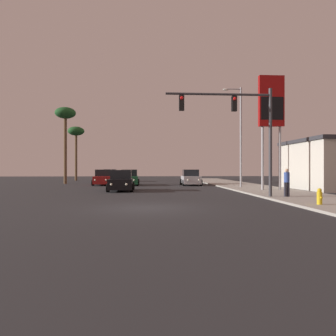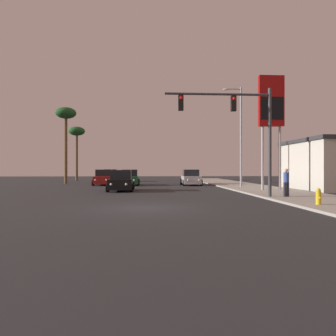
# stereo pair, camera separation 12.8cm
# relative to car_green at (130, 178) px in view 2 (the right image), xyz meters

# --- Properties ---
(ground_plane) EXTENTS (120.00, 120.00, 0.00)m
(ground_plane) POSITION_rel_car_green_xyz_m (1.82, -20.19, -0.76)
(ground_plane) COLOR #28282B
(sidewalk_right) EXTENTS (5.00, 60.00, 0.12)m
(sidewalk_right) POSITION_rel_car_green_xyz_m (11.32, -10.19, -0.70)
(sidewalk_right) COLOR #9E998E
(sidewalk_right) RESTS_ON ground
(car_green) EXTENTS (2.04, 4.33, 1.68)m
(car_green) POSITION_rel_car_green_xyz_m (0.00, 0.00, 0.00)
(car_green) COLOR #195933
(car_green) RESTS_ON ground
(car_red) EXTENTS (2.04, 4.34, 1.68)m
(car_red) POSITION_rel_car_green_xyz_m (-2.83, 0.54, 0.00)
(car_red) COLOR maroon
(car_red) RESTS_ON ground
(car_blue) EXTENTS (2.04, 4.32, 1.68)m
(car_blue) POSITION_rel_car_green_xyz_m (-3.17, 10.00, 0.00)
(car_blue) COLOR navy
(car_blue) RESTS_ON ground
(car_silver) EXTENTS (2.04, 4.34, 1.68)m
(car_silver) POSITION_rel_car_green_xyz_m (6.56, -0.24, 0.00)
(car_silver) COLOR #B7B7BC
(car_silver) RESTS_ON ground
(car_black) EXTENTS (2.04, 4.33, 1.68)m
(car_black) POSITION_rel_car_green_xyz_m (-0.21, -8.74, 0.00)
(car_black) COLOR black
(car_black) RESTS_ON ground
(traffic_light_mast) EXTENTS (6.42, 0.36, 6.50)m
(traffic_light_mast) POSITION_rel_car_green_xyz_m (7.47, -15.95, 3.92)
(traffic_light_mast) COLOR #38383D
(traffic_light_mast) RESTS_ON sidewalk_right
(street_lamp) EXTENTS (1.74, 0.24, 9.00)m
(street_lamp) POSITION_rel_car_green_xyz_m (10.21, -6.08, 4.36)
(street_lamp) COLOR #99999E
(street_lamp) RESTS_ON sidewalk_right
(gas_station_sign) EXTENTS (2.00, 0.42, 9.00)m
(gas_station_sign) POSITION_rel_car_green_xyz_m (11.65, -9.95, 5.86)
(gas_station_sign) COLOR #99999E
(gas_station_sign) RESTS_ON sidewalk_right
(fire_hydrant) EXTENTS (0.24, 0.34, 0.76)m
(fire_hydrant) POSITION_rel_car_green_xyz_m (9.87, -20.40, -0.27)
(fire_hydrant) COLOR gold
(fire_hydrant) RESTS_ON sidewalk_right
(pedestrian_on_sidewalk) EXTENTS (0.34, 0.32, 1.67)m
(pedestrian_on_sidewalk) POSITION_rel_car_green_xyz_m (10.18, -16.15, 0.27)
(pedestrian_on_sidewalk) COLOR #23232D
(pedestrian_on_sidewalk) RESTS_ON sidewalk_right
(palm_tree_far) EXTENTS (2.40, 2.40, 7.97)m
(palm_tree_far) POSITION_rel_car_green_xyz_m (-8.55, 13.81, 6.14)
(palm_tree_far) COLOR brown
(palm_tree_far) RESTS_ON ground
(palm_tree_mid) EXTENTS (2.40, 2.40, 8.97)m
(palm_tree_mid) POSITION_rel_car_green_xyz_m (-7.67, 3.81, 7.03)
(palm_tree_mid) COLOR brown
(palm_tree_mid) RESTS_ON ground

